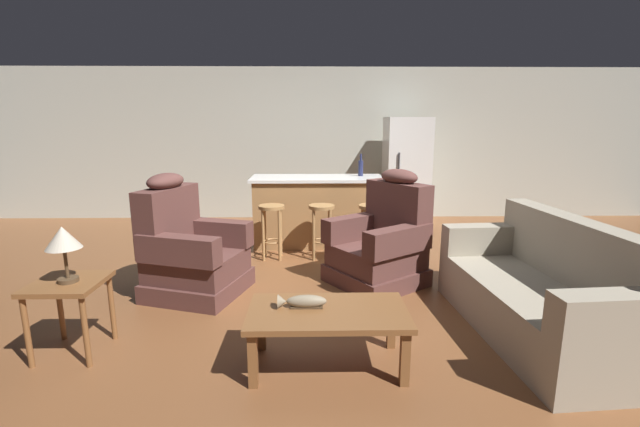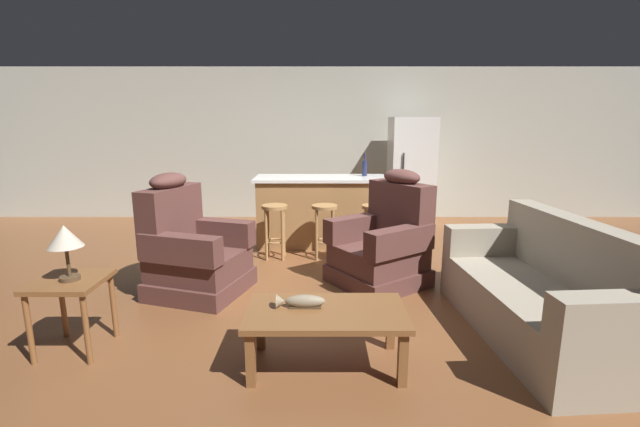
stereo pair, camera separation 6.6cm
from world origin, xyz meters
TOP-DOWN VIEW (x-y plane):
  - ground_plane at (0.00, 0.00)m, footprint 12.00×12.00m
  - back_wall at (0.00, 3.12)m, footprint 12.00×0.05m
  - coffee_table at (0.03, -1.72)m, footprint 1.10×0.60m
  - fish_figurine at (-0.15, -1.68)m, footprint 0.34×0.10m
  - couch at (1.76, -1.29)m, footprint 0.97×1.95m
  - recliner_near_lamp at (-1.29, -0.37)m, footprint 1.05×1.05m
  - recliner_near_island at (0.67, -0.11)m, footprint 1.17×1.17m
  - end_table at (-1.85, -1.51)m, footprint 0.48×0.48m
  - table_lamp at (-1.83, -1.52)m, footprint 0.24×0.24m
  - kitchen_island at (0.00, 1.35)m, footprint 1.80×0.70m
  - bar_stool_left at (-0.57, 0.72)m, footprint 0.32×0.32m
  - bar_stool_middle at (0.05, 0.72)m, footprint 0.32×0.32m
  - bar_stool_right at (0.66, 0.72)m, footprint 0.32×0.32m
  - refrigerator at (1.48, 2.55)m, footprint 0.70×0.69m
  - bottle_tall_green at (0.61, 1.45)m, footprint 0.07×0.07m

SIDE VIEW (x-z plane):
  - ground_plane at x=0.00m, z-range 0.00..0.00m
  - couch at x=1.76m, z-range -0.13..0.81m
  - coffee_table at x=0.03m, z-range 0.15..0.57m
  - recliner_near_lamp at x=-1.29m, z-range -0.18..1.02m
  - recliner_near_island at x=0.67m, z-range -0.18..1.02m
  - end_table at x=-1.85m, z-range 0.18..0.74m
  - fish_figurine at x=-0.15m, z-range 0.41..0.51m
  - bar_stool_left at x=-0.57m, z-range 0.13..0.81m
  - bar_stool_middle at x=0.05m, z-range 0.13..0.81m
  - bar_stool_right at x=0.66m, z-range 0.13..0.81m
  - kitchen_island at x=0.00m, z-range 0.00..0.95m
  - table_lamp at x=-1.83m, z-range 0.66..1.07m
  - refrigerator at x=1.48m, z-range 0.00..1.76m
  - bottle_tall_green at x=0.61m, z-range 0.91..1.22m
  - back_wall at x=0.00m, z-range 0.00..2.60m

